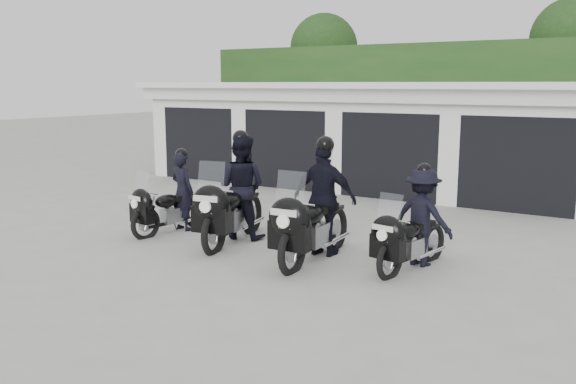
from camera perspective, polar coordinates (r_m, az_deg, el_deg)
The scene contains 7 objects.
ground at distance 11.08m, azimuth -1.64°, elevation -5.20°, with size 80.00×80.00×0.00m, color #A0A09A.
garage_block at distance 18.04m, azimuth 12.58°, elevation 5.10°, with size 16.40×6.80×2.96m.
background_vegetation at distance 22.53m, azimuth 17.75°, elevation 9.25°, with size 20.00×3.90×5.80m.
police_bike_a at distance 12.28m, azimuth -10.80°, elevation -0.62°, with size 0.79×1.95×1.71m.
police_bike_b at distance 11.42m, azimuth -4.85°, elevation -0.14°, with size 1.17×2.43×2.13m.
police_bike_c at distance 10.24m, azimuth 2.95°, elevation -1.31°, with size 1.18×2.44×2.12m.
police_bike_d at distance 9.97m, azimuth 12.01°, elevation -2.80°, with size 1.12×1.98×1.73m.
Camera 1 is at (5.87, -8.93, 2.93)m, focal length 38.00 mm.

